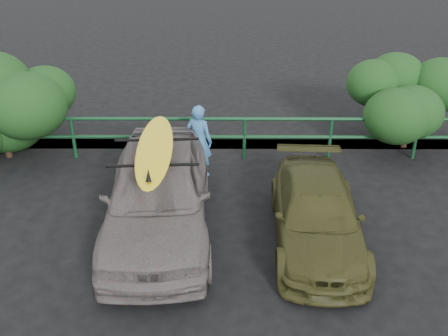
# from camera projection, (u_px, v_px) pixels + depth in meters

# --- Properties ---
(ground) EXTENTS (80.00, 80.00, 0.00)m
(ground) POSITION_uv_depth(u_px,v_px,m) (188.00, 307.00, 7.44)
(ground) COLOR black
(guardrail) EXTENTS (14.00, 0.08, 1.04)m
(guardrail) POSITION_uv_depth(u_px,v_px,m) (202.00, 138.00, 11.63)
(guardrail) COLOR #134424
(guardrail) RESTS_ON ground
(shrub_right) EXTENTS (3.20, 2.40, 1.98)m
(shrub_right) POSITION_uv_depth(u_px,v_px,m) (412.00, 112.00, 11.84)
(shrub_right) COLOR #1C4619
(shrub_right) RESTS_ON ground
(sedan) EXTENTS (2.09, 4.67, 1.56)m
(sedan) POSITION_uv_depth(u_px,v_px,m) (158.00, 192.00, 8.90)
(sedan) COLOR #6A605E
(sedan) RESTS_ON ground
(olive_vehicle) EXTENTS (1.68, 3.76, 1.07)m
(olive_vehicle) POSITION_uv_depth(u_px,v_px,m) (316.00, 214.00, 8.71)
(olive_vehicle) COLOR #3E3D1B
(olive_vehicle) RESTS_ON ground
(man) EXTENTS (0.70, 0.60, 1.63)m
(man) POSITION_uv_depth(u_px,v_px,m) (199.00, 141.00, 10.77)
(man) COLOR teal
(man) RESTS_ON ground
(roof_rack) EXTENTS (1.57, 1.14, 0.05)m
(roof_rack) POSITION_uv_depth(u_px,v_px,m) (155.00, 152.00, 8.52)
(roof_rack) COLOR black
(roof_rack) RESTS_ON sedan
(surfboard) EXTENTS (0.78, 2.99, 0.09)m
(surfboard) POSITION_uv_depth(u_px,v_px,m) (155.00, 148.00, 8.49)
(surfboard) COLOR yellow
(surfboard) RESTS_ON roof_rack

